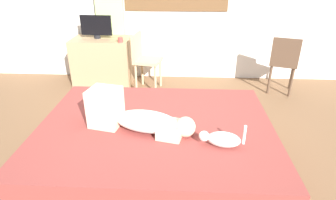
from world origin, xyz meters
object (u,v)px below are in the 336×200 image
Objects in this scene: person_lying at (136,117)px; cup at (120,40)px; chair_spare at (284,61)px; bed at (156,147)px; tv_monitor at (96,26)px; cat at (221,139)px; desk at (103,61)px; chair_by_desk at (143,57)px.

person_lying is 11.86× the size of cup.
person_lying is 1.09× the size of chair_spare.
bed is at bearing 24.67° from person_lying.
chair_spare reaches higher than bed.
tv_monitor is 6.06× the size of cup.
cat is at bearing -117.97° from chair_spare.
chair_spare is (2.75, -0.26, 0.14)m from desk.
chair_spare is (2.39, -0.03, -0.27)m from cup.
tv_monitor reaches higher than cup.
chair_by_desk is at bearing 95.75° from person_lying.
tv_monitor reaches higher than bed.
tv_monitor is 0.86m from chair_by_desk.
desk is 1.87× the size of tv_monitor.
cat is at bearing -55.93° from tv_monitor.
chair_spare is at bearing 47.67° from bed.
cup is 0.43m from chair_by_desk.
bed is 2.40× the size of desk.
person_lying reaches higher than cup.
person_lying is at bearing -133.82° from chair_spare.
chair_spare is at bearing -0.79° from cup.
cat is 0.39× the size of desk.
bed is 2.51× the size of chair_spare.
cat is 2.91m from desk.
tv_monitor is (-1.64, 2.43, 0.37)m from cat.
desk is at bearing 147.88° from cup.
cat is 4.48× the size of cup.
chair_by_desk is at bearing 100.71° from bed.
chair_by_desk and chair_spare have the same top height.
cup is at bearing 119.26° from cat.
person_lying reaches higher than bed.
tv_monitor is 0.56× the size of chair_spare.
chair_spare reaches higher than cat.
person_lying reaches higher than desk.
cat is 2.54m from cup.
cat reaches higher than bed.
desk is 2.76m from chair_spare.
person_lying is 0.75m from cat.
bed is at bearing -62.67° from tv_monitor.
chair_spare is at bearing -5.32° from desk.
bed is 2.49m from tv_monitor.
chair_spare is at bearing -1.64° from chair_by_desk.
tv_monitor is (-0.05, -0.00, 0.55)m from desk.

